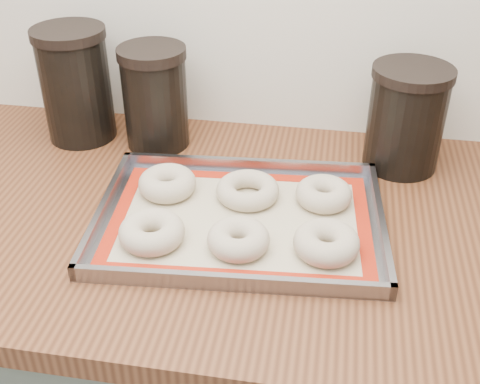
% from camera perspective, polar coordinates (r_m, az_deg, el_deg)
% --- Properties ---
extents(countertop, '(3.06, 0.68, 0.04)m').
position_cam_1_polar(countertop, '(1.03, -4.65, -2.41)').
color(countertop, brown).
rests_on(countertop, cabinet).
extents(baking_tray, '(0.49, 0.37, 0.03)m').
position_cam_1_polar(baking_tray, '(0.98, 0.00, -2.59)').
color(baking_tray, gray).
rests_on(baking_tray, countertop).
extents(baking_mat, '(0.44, 0.32, 0.00)m').
position_cam_1_polar(baking_mat, '(0.98, 0.00, -2.69)').
color(baking_mat, '#C6B793').
rests_on(baking_mat, baking_tray).
extents(bagel_front_left, '(0.13, 0.13, 0.04)m').
position_cam_1_polar(bagel_front_left, '(0.93, -8.36, -3.76)').
color(bagel_front_left, '#C6B499').
rests_on(bagel_front_left, baking_mat).
extents(bagel_front_mid, '(0.12, 0.12, 0.04)m').
position_cam_1_polar(bagel_front_mid, '(0.91, -0.15, -4.48)').
color(bagel_front_mid, '#C6B499').
rests_on(bagel_front_mid, baking_mat).
extents(bagel_front_right, '(0.11, 0.11, 0.04)m').
position_cam_1_polar(bagel_front_right, '(0.91, 8.19, -4.77)').
color(bagel_front_right, '#C6B499').
rests_on(bagel_front_right, baking_mat).
extents(bagel_back_left, '(0.12, 0.12, 0.04)m').
position_cam_1_polar(bagel_back_left, '(1.04, -6.91, 0.83)').
color(bagel_back_left, '#C6B499').
rests_on(bagel_back_left, baking_mat).
extents(bagel_back_mid, '(0.14, 0.14, 0.03)m').
position_cam_1_polar(bagel_back_mid, '(1.02, 0.74, 0.17)').
color(bagel_back_mid, '#C6B499').
rests_on(bagel_back_mid, baking_mat).
extents(bagel_back_right, '(0.12, 0.12, 0.04)m').
position_cam_1_polar(bagel_back_right, '(1.02, 7.94, -0.17)').
color(bagel_back_right, '#C6B499').
rests_on(bagel_back_right, baking_mat).
extents(canister_left, '(0.14, 0.14, 0.22)m').
position_cam_1_polar(canister_left, '(1.23, -15.30, 9.84)').
color(canister_left, black).
rests_on(canister_left, countertop).
extents(canister_mid, '(0.13, 0.13, 0.20)m').
position_cam_1_polar(canister_mid, '(1.18, -8.06, 8.90)').
color(canister_mid, black).
rests_on(canister_mid, countertop).
extents(canister_right, '(0.14, 0.14, 0.19)m').
position_cam_1_polar(canister_right, '(1.13, 15.47, 6.79)').
color(canister_right, black).
rests_on(canister_right, countertop).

